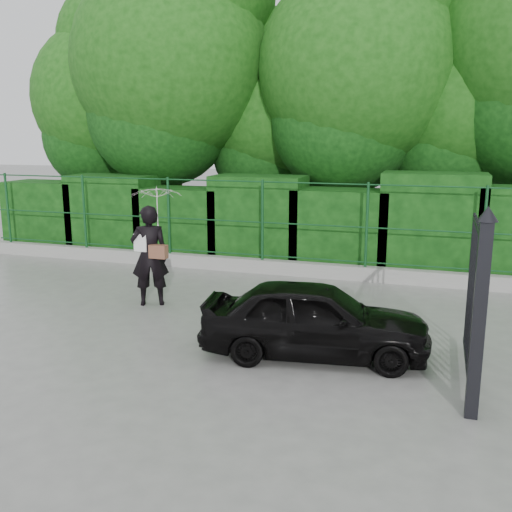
% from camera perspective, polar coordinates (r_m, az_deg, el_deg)
% --- Properties ---
extents(ground, '(80.00, 80.00, 0.00)m').
position_cam_1_polar(ground, '(9.08, -10.36, -7.94)').
color(ground, gray).
extents(kerb, '(14.00, 0.25, 0.30)m').
position_cam_1_polar(kerb, '(13.01, -1.05, -0.90)').
color(kerb, '#9E9E99').
rests_on(kerb, ground).
extents(fence, '(14.13, 0.06, 1.80)m').
position_cam_1_polar(fence, '(12.74, -0.13, 3.64)').
color(fence, '#11421D').
rests_on(fence, kerb).
extents(hedge, '(14.20, 1.20, 2.26)m').
position_cam_1_polar(hedge, '(13.73, 0.91, 3.39)').
color(hedge, black).
rests_on(hedge, ground).
extents(trees, '(17.10, 6.15, 8.08)m').
position_cam_1_polar(trees, '(15.58, 7.11, 17.71)').
color(trees, black).
rests_on(trees, ground).
extents(gate, '(0.22, 2.33, 2.36)m').
position_cam_1_polar(gate, '(7.04, 21.21, -4.37)').
color(gate, black).
rests_on(gate, ground).
extents(woman, '(1.00, 0.92, 2.17)m').
position_cam_1_polar(woman, '(10.40, -10.20, 2.54)').
color(woman, black).
rests_on(woman, ground).
extents(car, '(3.33, 1.70, 1.09)m').
position_cam_1_polar(car, '(8.08, 5.90, -6.27)').
color(car, black).
rests_on(car, ground).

